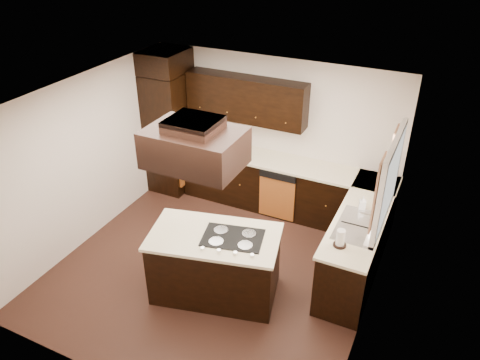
{
  "coord_description": "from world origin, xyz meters",
  "views": [
    {
      "loc": [
        2.54,
        -4.49,
        4.42
      ],
      "look_at": [
        0.1,
        0.6,
        1.15
      ],
      "focal_mm": 35.0,
      "sensor_mm": 36.0,
      "label": 1
    }
  ],
  "objects_px": {
    "spice_rack": "(224,143)",
    "range_hood": "(195,148)",
    "oven_column": "(170,132)",
    "island": "(215,265)"
  },
  "relations": [
    {
      "from": "island",
      "to": "spice_rack",
      "type": "relative_size",
      "value": 4.56
    },
    {
      "from": "island",
      "to": "oven_column",
      "type": "bearing_deg",
      "value": 120.0
    },
    {
      "from": "spice_rack",
      "to": "range_hood",
      "type": "bearing_deg",
      "value": -84.28
    },
    {
      "from": "island",
      "to": "spice_rack",
      "type": "xyz_separation_m",
      "value": [
        -0.96,
        2.15,
        0.62
      ]
    },
    {
      "from": "island",
      "to": "range_hood",
      "type": "relative_size",
      "value": 1.49
    },
    {
      "from": "spice_rack",
      "to": "oven_column",
      "type": "bearing_deg",
      "value": 167.17
    },
    {
      "from": "oven_column",
      "to": "island",
      "type": "bearing_deg",
      "value": -46.63
    },
    {
      "from": "island",
      "to": "spice_rack",
      "type": "height_order",
      "value": "spice_rack"
    },
    {
      "from": "island",
      "to": "range_hood",
      "type": "xyz_separation_m",
      "value": [
        -0.13,
        -0.13,
        1.72
      ]
    },
    {
      "from": "oven_column",
      "to": "island",
      "type": "relative_size",
      "value": 1.35
    }
  ]
}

